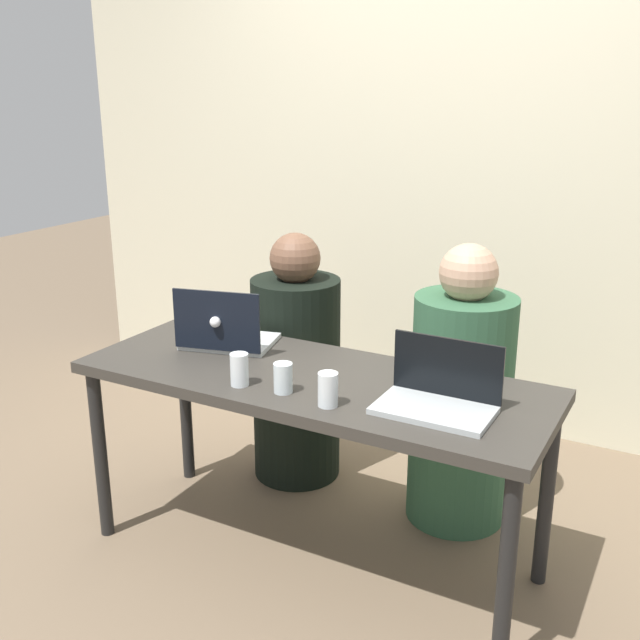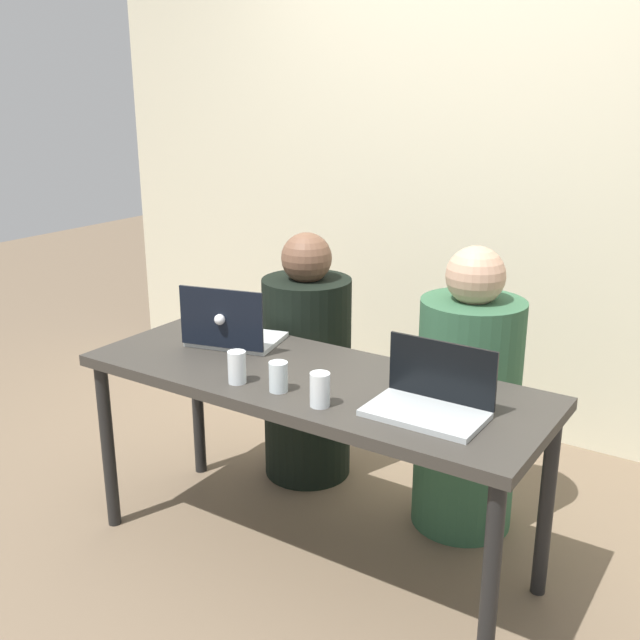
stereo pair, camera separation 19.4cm
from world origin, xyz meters
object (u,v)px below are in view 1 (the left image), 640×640
object	(u,v)px
person_on_left	(296,371)
laptop_front_right	(438,395)
person_on_right	(461,401)
water_glass_right	(328,392)
water_glass_left	(239,372)
laptop_back_left	(226,334)
water_glass_center	(283,380)

from	to	relation	value
person_on_left	laptop_front_right	world-z (taller)	person_on_left
person_on_right	water_glass_right	world-z (taller)	person_on_right
water_glass_left	laptop_back_left	bearing A→B (deg)	132.38
laptop_front_right	water_glass_right	xyz separation A→B (m)	(-0.30, -0.14, 0.00)
person_on_left	laptop_back_left	distance (m)	0.52
water_glass_center	water_glass_left	xyz separation A→B (m)	(-0.16, -0.02, 0.00)
person_on_left	water_glass_left	world-z (taller)	person_on_left
water_glass_right	person_on_left	bearing A→B (deg)	126.83
person_on_left	person_on_right	bearing A→B (deg)	175.53
laptop_back_left	water_glass_right	size ratio (longest dim) A/B	3.54
water_glass_center	water_glass_right	bearing A→B (deg)	-7.97
laptop_front_right	water_glass_right	bearing A→B (deg)	-155.07
water_glass_left	water_glass_right	size ratio (longest dim) A/B	1.01
person_on_left	water_glass_left	size ratio (longest dim) A/B	9.91
person_on_right	water_glass_right	size ratio (longest dim) A/B	10.33
laptop_front_right	laptop_back_left	world-z (taller)	laptop_back_left
water_glass_center	water_glass_left	world-z (taller)	water_glass_left
person_on_right	water_glass_right	xyz separation A→B (m)	(-0.20, -0.71, 0.27)
water_glass_left	person_on_left	bearing A→B (deg)	105.99
laptop_front_right	water_glass_left	bearing A→B (deg)	-167.88
laptop_front_right	laptop_back_left	xyz separation A→B (m)	(-0.89, 0.15, 0.01)
person_on_left	laptop_back_left	size ratio (longest dim) A/B	2.84
person_on_right	water_glass_center	world-z (taller)	person_on_right
laptop_front_right	water_glass_left	distance (m)	0.65
laptop_front_right	water_glass_right	distance (m)	0.34
laptop_front_right	person_on_left	bearing A→B (deg)	145.92
person_on_right	laptop_front_right	xyz separation A→B (m)	(0.11, -0.57, 0.27)
laptop_front_right	water_glass_left	size ratio (longest dim) A/B	3.22
water_glass_center	water_glass_right	world-z (taller)	water_glass_right
laptop_back_left	water_glass_left	world-z (taller)	laptop_back_left
person_on_left	water_glass_right	xyz separation A→B (m)	(0.53, -0.71, 0.28)
laptop_front_right	laptop_back_left	size ratio (longest dim) A/B	0.92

